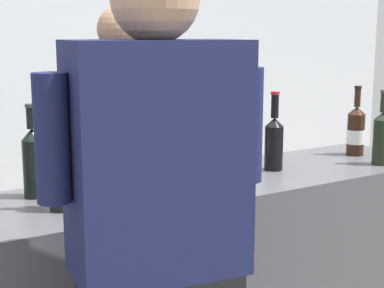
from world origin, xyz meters
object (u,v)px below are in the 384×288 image
at_px(wine_bottle_5, 230,146).
at_px(wine_glass, 229,148).
at_px(wine_bottle_2, 274,141).
at_px(wine_bottle_4, 195,154).
at_px(wine_bottle_1, 356,131).
at_px(wine_bottle_7, 161,155).
at_px(wine_bottle_8, 60,173).
at_px(potted_shrub, 186,160).
at_px(wine_bottle_0, 382,136).
at_px(person_server, 122,187).
at_px(wine_bottle_6, 33,160).

height_order(wine_bottle_5, wine_glass, wine_bottle_5).
distance_m(wine_bottle_2, wine_bottle_4, 0.40).
height_order(wine_bottle_1, wine_bottle_7, wine_bottle_7).
distance_m(wine_bottle_1, wine_bottle_7, 1.02).
bearing_deg(wine_bottle_2, wine_bottle_8, -175.25).
relative_size(wine_bottle_8, wine_glass, 1.68).
xyz_separation_m(wine_bottle_1, potted_shrub, (-0.25, 1.09, -0.31)).
xyz_separation_m(wine_bottle_4, wine_bottle_7, (-0.10, 0.07, -0.00)).
distance_m(wine_bottle_0, wine_bottle_2, 0.48).
xyz_separation_m(wine_bottle_0, wine_bottle_4, (-0.86, 0.13, -0.01)).
height_order(wine_bottle_1, person_server, person_server).
distance_m(wine_bottle_4, person_server, 0.69).
height_order(wine_bottle_0, wine_bottle_6, wine_bottle_6).
bearing_deg(wine_glass, wine_bottle_7, 153.02).
height_order(wine_glass, person_server, person_server).
height_order(wine_bottle_0, wine_bottle_7, wine_bottle_7).
relative_size(wine_bottle_4, wine_bottle_5, 0.96).
xyz_separation_m(wine_bottle_2, person_server, (-0.40, 0.60, -0.27)).
bearing_deg(person_server, wine_bottle_5, -70.61).
height_order(wine_bottle_1, wine_bottle_8, wine_bottle_8).
xyz_separation_m(wine_bottle_4, potted_shrub, (0.66, 1.16, -0.31)).
bearing_deg(wine_bottle_5, wine_bottle_6, 172.88).
bearing_deg(wine_bottle_4, wine_bottle_6, 164.56).
distance_m(wine_bottle_0, wine_bottle_6, 1.44).
bearing_deg(wine_bottle_6, wine_bottle_5, -7.12).
distance_m(wine_bottle_5, potted_shrub, 1.24).
height_order(wine_bottle_7, wine_glass, wine_bottle_7).
distance_m(wine_bottle_0, wine_bottle_8, 1.39).
distance_m(wine_bottle_6, wine_glass, 0.70).
xyz_separation_m(wine_bottle_1, wine_bottle_7, (-1.02, -0.00, 0.00)).
height_order(wine_bottle_0, wine_bottle_5, wine_bottle_5).
xyz_separation_m(wine_bottle_8, wine_glass, (0.65, -0.00, 0.01)).
bearing_deg(wine_bottle_0, wine_bottle_1, 73.60).
bearing_deg(wine_bottle_7, wine_bottle_5, -1.94).
bearing_deg(wine_bottle_0, wine_bottle_5, 164.27).
height_order(wine_bottle_5, person_server, person_server).
distance_m(wine_bottle_4, wine_bottle_5, 0.21).
relative_size(wine_bottle_5, potted_shrub, 0.28).
bearing_deg(wine_bottle_7, wine_glass, -26.98).
relative_size(wine_bottle_4, wine_bottle_8, 0.95).
relative_size(wine_bottle_6, potted_shrub, 0.27).
xyz_separation_m(wine_bottle_4, wine_bottle_5, (0.20, 0.06, 0.00)).
height_order(wine_bottle_0, wine_bottle_4, wine_bottle_0).
distance_m(wine_bottle_6, person_server, 0.78).
height_order(wine_bottle_5, wine_bottle_8, wine_bottle_8).
height_order(wine_bottle_2, wine_bottle_8, wine_bottle_8).
bearing_deg(potted_shrub, wine_glass, -114.19).
bearing_deg(wine_bottle_6, wine_bottle_0, -11.19).
bearing_deg(wine_bottle_1, wine_bottle_5, -178.97).
distance_m(wine_bottle_5, wine_bottle_6, 0.76).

